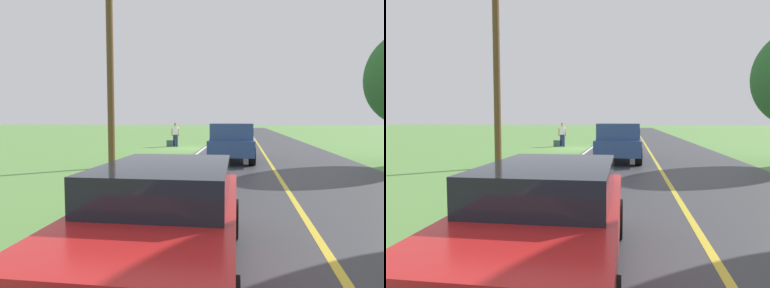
% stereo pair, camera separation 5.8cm
% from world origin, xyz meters
% --- Properties ---
extents(ground_plane, '(200.00, 200.00, 0.00)m').
position_xyz_m(ground_plane, '(0.00, 0.00, 0.00)').
color(ground_plane, '#609347').
extents(road_surface, '(8.14, 120.00, 0.00)m').
position_xyz_m(road_surface, '(-4.70, 0.00, 0.00)').
color(road_surface, '#3D3D42').
rests_on(road_surface, ground).
extents(lane_edge_line, '(0.16, 117.60, 0.00)m').
position_xyz_m(lane_edge_line, '(-0.81, 0.00, 0.01)').
color(lane_edge_line, silver).
rests_on(lane_edge_line, ground).
extents(lane_centre_line, '(0.14, 117.60, 0.00)m').
position_xyz_m(lane_centre_line, '(-4.70, 0.00, 0.01)').
color(lane_centre_line, gold).
rests_on(lane_centre_line, ground).
extents(hitchhiker_walking, '(0.62, 0.51, 1.75)m').
position_xyz_m(hitchhiker_walking, '(1.46, -1.58, 0.98)').
color(hitchhiker_walking, navy).
rests_on(hitchhiker_walking, ground).
extents(suitcase_carried, '(0.47, 0.22, 0.47)m').
position_xyz_m(suitcase_carried, '(1.88, -1.49, 0.23)').
color(suitcase_carried, '#384C56').
rests_on(suitcase_carried, ground).
extents(pickup_truck_passing, '(2.11, 5.40, 1.82)m').
position_xyz_m(pickup_truck_passing, '(-2.97, 6.47, 0.97)').
color(pickup_truck_passing, '#2D4C84').
rests_on(pickup_truck_passing, ground).
extents(sedan_ahead_same_lane, '(1.99, 4.43, 1.41)m').
position_xyz_m(sedan_ahead_same_lane, '(-2.44, 18.39, 0.75)').
color(sedan_ahead_same_lane, red).
rests_on(sedan_ahead_same_lane, ground).
extents(utility_pole_roadside, '(0.28, 0.28, 7.98)m').
position_xyz_m(utility_pole_roadside, '(1.94, 9.44, 3.99)').
color(utility_pole_roadside, brown).
rests_on(utility_pole_roadside, ground).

